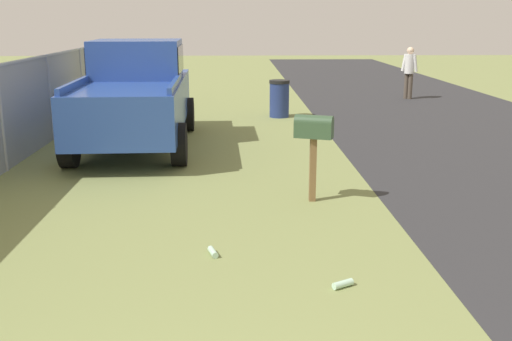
% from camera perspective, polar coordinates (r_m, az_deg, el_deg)
% --- Properties ---
extents(mailbox, '(0.37, 0.56, 1.23)m').
position_cam_1_polar(mailbox, '(8.24, 5.58, 3.65)').
color(mailbox, brown).
rests_on(mailbox, ground).
extents(pickup_truck, '(5.13, 2.29, 2.09)m').
position_cam_1_polar(pickup_truck, '(12.23, -11.48, 7.53)').
color(pickup_truck, '#284793').
rests_on(pickup_truck, ground).
extents(trash_bin, '(0.53, 0.53, 0.96)m').
position_cam_1_polar(trash_bin, '(15.55, 2.26, 6.94)').
color(trash_bin, navy).
rests_on(trash_bin, ground).
extents(pedestrian, '(0.37, 0.46, 1.64)m').
position_cam_1_polar(pedestrian, '(19.66, 14.55, 9.43)').
color(pedestrian, '#4C4238').
rests_on(pedestrian, ground).
extents(fence_section, '(18.59, 0.07, 1.80)m').
position_cam_1_polar(fence_section, '(11.97, -21.12, 6.05)').
color(fence_section, '#9EA3A8').
rests_on(fence_section, ground).
extents(litter_bottle_far_scatter, '(0.23, 0.13, 0.07)m').
position_cam_1_polar(litter_bottle_far_scatter, '(6.57, -4.17, -7.85)').
color(litter_bottle_far_scatter, '#B2D8BF').
rests_on(litter_bottle_far_scatter, ground).
extents(litter_bottle_midfield_a, '(0.17, 0.23, 0.07)m').
position_cam_1_polar(litter_bottle_midfield_a, '(5.88, 8.36, -10.76)').
color(litter_bottle_midfield_a, '#B2D8BF').
rests_on(litter_bottle_midfield_a, ground).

